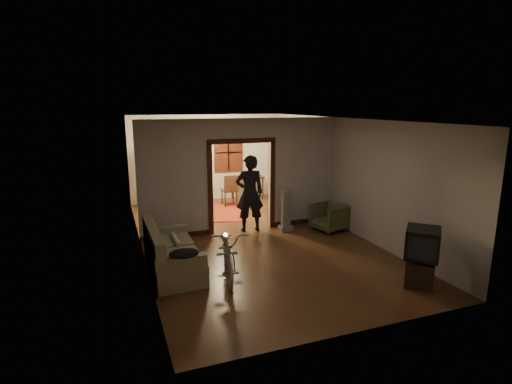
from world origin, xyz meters
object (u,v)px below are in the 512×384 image
bicycle (228,251)px  armchair (329,217)px  sofa (173,249)px  locker (176,177)px  person (250,193)px  desk (247,188)px

bicycle → armchair: size_ratio=2.45×
sofa → bicycle: bearing=-32.0°
locker → sofa: bearing=-109.1°
locker → person: bearing=-76.1°
person → desk: person is taller
locker → armchair: bearing=-58.9°
bicycle → person: (1.27, 2.40, 0.48)m
armchair → desk: desk is taller
bicycle → armchair: (3.15, 1.73, -0.14)m
armchair → locker: size_ratio=0.41×
bicycle → person: bearing=74.3°
desk → bicycle: bearing=-130.0°
bicycle → desk: bicycle is taller
person → desk: size_ratio=1.87×
bicycle → armchair: bicycle is taller
sofa → bicycle: 1.08m
bicycle → desk: size_ratio=1.79×
sofa → desk: (3.26, 5.07, -0.07)m
armchair → locker: (-3.20, 3.79, 0.58)m
bicycle → armchair: bearing=40.9°
locker → desk: 2.44m
person → locker: size_ratio=1.04×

